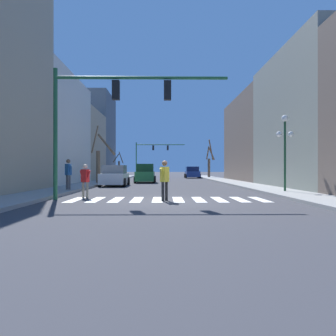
# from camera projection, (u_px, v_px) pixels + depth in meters

# --- Properties ---
(ground_plane) EXTENTS (240.00, 240.00, 0.00)m
(ground_plane) POSITION_uv_depth(u_px,v_px,m) (168.00, 202.00, 13.50)
(ground_plane) COLOR #38383D
(sidewalk_left) EXTENTS (2.31, 90.00, 0.15)m
(sidewalk_left) POSITION_uv_depth(u_px,v_px,m) (14.00, 200.00, 13.41)
(sidewalk_left) COLOR gray
(sidewalk_left) RESTS_ON ground_plane
(sidewalk_right) EXTENTS (2.31, 90.00, 0.15)m
(sidewalk_right) POSITION_uv_depth(u_px,v_px,m) (320.00, 199.00, 13.59)
(sidewalk_right) COLOR gray
(sidewalk_right) RESTS_ON ground_plane
(building_row_left) EXTENTS (6.00, 42.55, 13.47)m
(building_row_left) POSITION_uv_depth(u_px,v_px,m) (40.00, 117.00, 27.31)
(building_row_left) COLOR tan
(building_row_left) RESTS_ON ground_plane
(building_row_right) EXTENTS (6.00, 33.68, 9.24)m
(building_row_right) POSITION_uv_depth(u_px,v_px,m) (305.00, 128.00, 24.65)
(building_row_right) COLOR #66564C
(building_row_right) RESTS_ON ground_plane
(crosswalk_stripes) EXTENTS (8.55, 2.60, 0.01)m
(crosswalk_stripes) POSITION_uv_depth(u_px,v_px,m) (168.00, 199.00, 14.35)
(crosswalk_stripes) COLOR white
(crosswalk_stripes) RESTS_ON ground_plane
(traffic_signal_near) EXTENTS (7.63, 0.28, 5.74)m
(traffic_signal_near) POSITION_uv_depth(u_px,v_px,m) (109.00, 103.00, 14.31)
(traffic_signal_near) COLOR #236038
(traffic_signal_near) RESTS_ON ground_plane
(traffic_signal_far) EXTENTS (8.53, 0.28, 5.94)m
(traffic_signal_far) POSITION_uv_depth(u_px,v_px,m) (151.00, 151.00, 56.97)
(traffic_signal_far) COLOR #236038
(traffic_signal_far) RESTS_ON ground_plane
(street_lamp_right_corner) EXTENTS (0.95, 0.36, 4.11)m
(street_lamp_right_corner) POSITION_uv_depth(u_px,v_px,m) (285.00, 137.00, 17.67)
(street_lamp_right_corner) COLOR #1E4C2D
(street_lamp_right_corner) RESTS_ON sidewalk_right
(car_parked_left_far) EXTENTS (2.04, 4.47, 1.62)m
(car_parked_left_far) POSITION_uv_depth(u_px,v_px,m) (115.00, 176.00, 25.71)
(car_parked_left_far) COLOR white
(car_parked_left_far) RESTS_ON ground_plane
(car_parked_left_mid) EXTENTS (1.99, 4.13, 1.81)m
(car_parked_left_mid) POSITION_uv_depth(u_px,v_px,m) (145.00, 174.00, 31.62)
(car_parked_left_mid) COLOR #236B38
(car_parked_left_mid) RESTS_ON ground_plane
(car_driving_away_lane) EXTENTS (2.15, 4.17, 1.65)m
(car_driving_away_lane) POSITION_uv_depth(u_px,v_px,m) (192.00, 173.00, 47.09)
(car_driving_away_lane) COLOR navy
(car_driving_away_lane) RESTS_ON ground_plane
(pedestrian_near_right_corner) EXTENTS (0.45, 0.67, 1.70)m
(pedestrian_near_right_corner) POSITION_uv_depth(u_px,v_px,m) (165.00, 177.00, 13.71)
(pedestrian_near_right_corner) COLOR black
(pedestrian_near_right_corner) RESTS_ON ground_plane
(pedestrian_on_right_sidewalk) EXTENTS (0.60, 0.45, 1.57)m
(pedestrian_on_right_sidewalk) POSITION_uv_depth(u_px,v_px,m) (85.00, 178.00, 15.00)
(pedestrian_on_right_sidewalk) COLOR #7A705B
(pedestrian_on_right_sidewalk) RESTS_ON ground_plane
(pedestrian_crossing_street) EXTENTS (0.58, 0.61, 1.75)m
(pedestrian_crossing_street) POSITION_uv_depth(u_px,v_px,m) (68.00, 172.00, 18.82)
(pedestrian_crossing_street) COLOR #4C4C51
(pedestrian_crossing_street) RESTS_ON sidewalk_left
(street_tree_right_far) EXTENTS (2.20, 1.01, 4.99)m
(street_tree_right_far) POSITION_uv_depth(u_px,v_px,m) (100.00, 159.00, 28.54)
(street_tree_right_far) COLOR brown
(street_tree_right_far) RESTS_ON sidewalk_left
(street_tree_right_mid) EXTENTS (1.40, 1.54, 3.44)m
(street_tree_right_mid) POSITION_uv_depth(u_px,v_px,m) (119.00, 166.00, 43.03)
(street_tree_right_mid) COLOR brown
(street_tree_right_mid) RESTS_ON sidewalk_left
(street_tree_left_near) EXTENTS (1.13, 1.79, 5.45)m
(street_tree_left_near) POSITION_uv_depth(u_px,v_px,m) (209.00, 161.00, 47.21)
(street_tree_left_near) COLOR brown
(street_tree_left_near) RESTS_ON sidewalk_right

